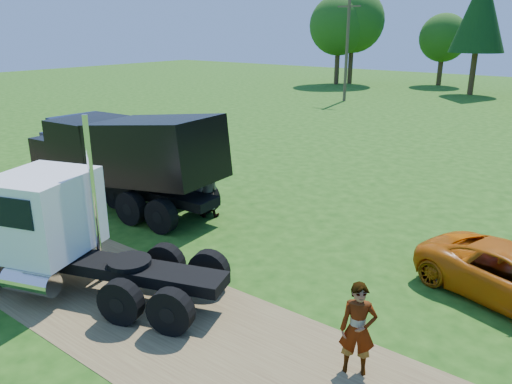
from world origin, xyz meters
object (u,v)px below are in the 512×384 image
Objects in this scene: black_dump_truck at (125,155)px; navy_truck at (96,153)px; white_semi_tractor at (49,231)px; spectator_a at (358,329)px.

navy_truck is at bearing 159.72° from black_dump_truck.
white_semi_tractor reaches higher than navy_truck.
white_semi_tractor is 0.86× the size of black_dump_truck.
black_dump_truck is 1.26× the size of navy_truck.
black_dump_truck is at bearing 103.65° from white_semi_tractor.
navy_truck is at bearing 137.37° from spectator_a.
black_dump_truck is at bearing -13.58° from navy_truck.
spectator_a is (14.06, -4.20, -0.55)m from navy_truck.
navy_truck is 3.60× the size of spectator_a.
black_dump_truck is 11.61m from spectator_a.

